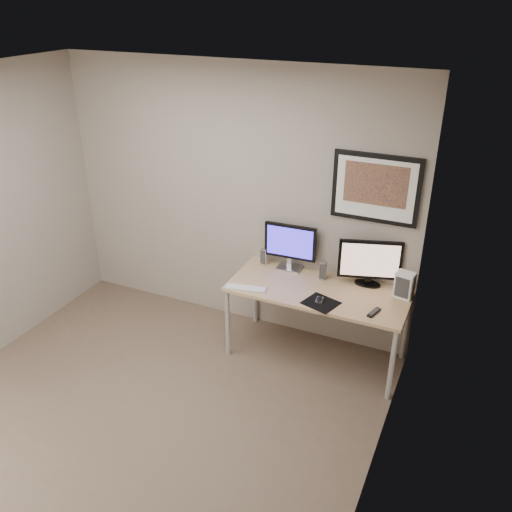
# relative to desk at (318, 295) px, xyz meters

# --- Properties ---
(floor) EXTENTS (3.60, 3.60, 0.00)m
(floor) POSITION_rel_desk_xyz_m (-1.00, -1.35, -0.66)
(floor) COLOR brown
(floor) RESTS_ON ground
(room) EXTENTS (3.60, 3.60, 3.60)m
(room) POSITION_rel_desk_xyz_m (-1.00, -0.90, 0.98)
(room) COLOR white
(room) RESTS_ON ground
(desk) EXTENTS (1.60, 0.70, 0.73)m
(desk) POSITION_rel_desk_xyz_m (0.00, 0.00, 0.00)
(desk) COLOR olive
(desk) RESTS_ON floor
(framed_art) EXTENTS (0.75, 0.04, 0.60)m
(framed_art) POSITION_rel_desk_xyz_m (0.35, 0.33, 0.96)
(framed_art) COLOR black
(framed_art) RESTS_ON room
(monitor_large) EXTENTS (0.50, 0.17, 0.45)m
(monitor_large) POSITION_rel_desk_xyz_m (-0.38, 0.26, 0.32)
(monitor_large) COLOR #B0B0B5
(monitor_large) RESTS_ON desk
(monitor_tv) EXTENTS (0.54, 0.19, 0.44)m
(monitor_tv) POSITION_rel_desk_xyz_m (0.38, 0.26, 0.30)
(monitor_tv) COLOR black
(monitor_tv) RESTS_ON desk
(speaker_left) EXTENTS (0.08, 0.08, 0.17)m
(speaker_left) POSITION_rel_desk_xyz_m (-0.63, 0.26, 0.15)
(speaker_left) COLOR #B0B0B5
(speaker_left) RESTS_ON desk
(speaker_right) EXTENTS (0.08, 0.08, 0.18)m
(speaker_right) POSITION_rel_desk_xyz_m (-0.03, 0.20, 0.16)
(speaker_right) COLOR #B0B0B5
(speaker_right) RESTS_ON desk
(keyboard) EXTENTS (0.40, 0.18, 0.01)m
(keyboard) POSITION_rel_desk_xyz_m (-0.60, -0.26, 0.07)
(keyboard) COLOR #B7B7BC
(keyboard) RESTS_ON desk
(mousepad) EXTENTS (0.34, 0.32, 0.00)m
(mousepad) POSITION_rel_desk_xyz_m (0.09, -0.22, 0.07)
(mousepad) COLOR black
(mousepad) RESTS_ON desk
(mouse) EXTENTS (0.06, 0.10, 0.03)m
(mouse) POSITION_rel_desk_xyz_m (0.07, -0.20, 0.09)
(mouse) COLOR black
(mouse) RESTS_ON mousepad
(remote) EXTENTS (0.09, 0.17, 0.02)m
(remote) POSITION_rel_desk_xyz_m (0.54, -0.19, 0.08)
(remote) COLOR black
(remote) RESTS_ON desk
(fan_unit) EXTENTS (0.17, 0.14, 0.24)m
(fan_unit) POSITION_rel_desk_xyz_m (0.71, 0.18, 0.18)
(fan_unit) COLOR white
(fan_unit) RESTS_ON desk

